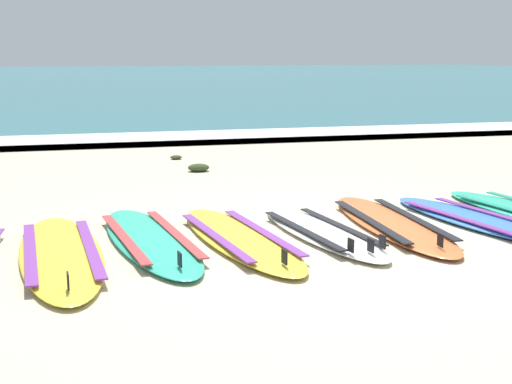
{
  "coord_description": "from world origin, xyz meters",
  "views": [
    {
      "loc": [
        -2.14,
        -5.58,
        1.65
      ],
      "look_at": [
        -0.4,
        1.21,
        0.25
      ],
      "focal_mm": 49.94,
      "sensor_mm": 36.0,
      "label": 1
    }
  ],
  "objects_px": {
    "surfboard_3": "(239,238)",
    "surfboard_4": "(322,232)",
    "surfboard_1": "(61,253)",
    "surfboard_2": "(150,239)",
    "surfboard_6": "(475,220)",
    "surfboard_5": "(392,223)"
  },
  "relations": [
    {
      "from": "surfboard_2",
      "to": "surfboard_6",
      "type": "relative_size",
      "value": 1.07
    },
    {
      "from": "surfboard_3",
      "to": "surfboard_5",
      "type": "height_order",
      "value": "same"
    },
    {
      "from": "surfboard_1",
      "to": "surfboard_4",
      "type": "relative_size",
      "value": 1.2
    },
    {
      "from": "surfboard_6",
      "to": "surfboard_3",
      "type": "bearing_deg",
      "value": -177.53
    },
    {
      "from": "surfboard_1",
      "to": "surfboard_2",
      "type": "distance_m",
      "value": 0.79
    },
    {
      "from": "surfboard_5",
      "to": "surfboard_3",
      "type": "bearing_deg",
      "value": -173.6
    },
    {
      "from": "surfboard_1",
      "to": "surfboard_2",
      "type": "bearing_deg",
      "value": 19.29
    },
    {
      "from": "surfboard_3",
      "to": "surfboard_6",
      "type": "distance_m",
      "value": 2.38
    },
    {
      "from": "surfboard_2",
      "to": "surfboard_4",
      "type": "xyz_separation_m",
      "value": [
        1.53,
        -0.13,
        0.0
      ]
    },
    {
      "from": "surfboard_1",
      "to": "surfboard_4",
      "type": "distance_m",
      "value": 2.29
    },
    {
      "from": "surfboard_4",
      "to": "surfboard_6",
      "type": "distance_m",
      "value": 1.61
    },
    {
      "from": "surfboard_2",
      "to": "surfboard_3",
      "type": "xyz_separation_m",
      "value": [
        0.76,
        -0.15,
        0.0
      ]
    },
    {
      "from": "surfboard_3",
      "to": "surfboard_6",
      "type": "relative_size",
      "value": 1.06
    },
    {
      "from": "surfboard_3",
      "to": "surfboard_4",
      "type": "bearing_deg",
      "value": 1.41
    },
    {
      "from": "surfboard_4",
      "to": "surfboard_6",
      "type": "bearing_deg",
      "value": 2.98
    },
    {
      "from": "surfboard_4",
      "to": "surfboard_6",
      "type": "height_order",
      "value": "same"
    },
    {
      "from": "surfboard_2",
      "to": "surfboard_6",
      "type": "distance_m",
      "value": 3.15
    },
    {
      "from": "surfboard_6",
      "to": "surfboard_1",
      "type": "bearing_deg",
      "value": -176.79
    },
    {
      "from": "surfboard_1",
      "to": "surfboard_6",
      "type": "distance_m",
      "value": 3.9
    },
    {
      "from": "surfboard_1",
      "to": "surfboard_6",
      "type": "bearing_deg",
      "value": 3.21
    },
    {
      "from": "surfboard_3",
      "to": "surfboard_4",
      "type": "height_order",
      "value": "same"
    },
    {
      "from": "surfboard_2",
      "to": "surfboard_3",
      "type": "relative_size",
      "value": 1.01
    }
  ]
}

